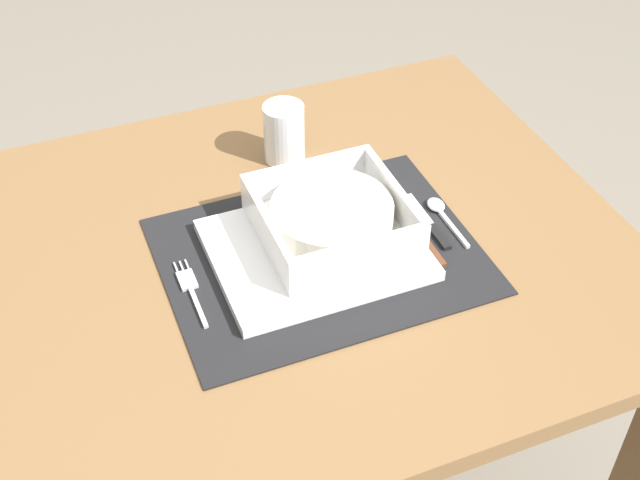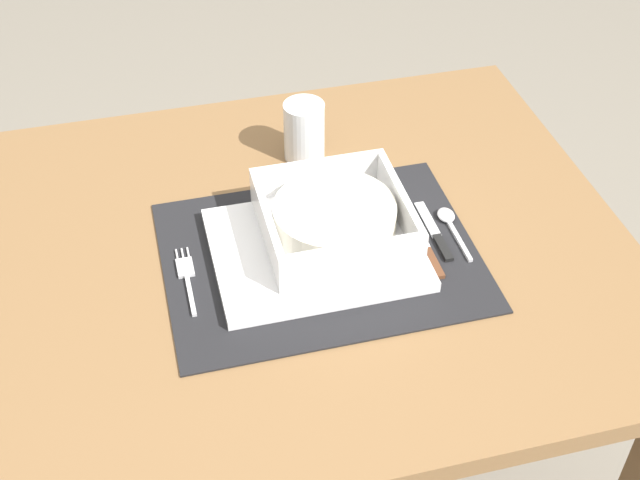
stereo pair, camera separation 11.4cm
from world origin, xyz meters
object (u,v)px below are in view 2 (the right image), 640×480
butter_knife (435,234)px  bread_knife (425,247)px  drinking_glass (304,134)px  porridge_bowl (334,220)px  fork (187,275)px  spoon (448,219)px  dining_table (311,296)px

butter_knife → bread_knife: bearing=-131.3°
drinking_glass → porridge_bowl: bearing=-92.3°
fork → drinking_glass: 0.32m
porridge_bowl → bread_knife: 0.13m
fork → bread_knife: bread_knife is taller
spoon → butter_knife: spoon is taller
dining_table → porridge_bowl: porridge_bowl is taller
dining_table → bread_knife: size_ratio=6.16×
dining_table → spoon: bearing=-2.3°
butter_knife → drinking_glass: size_ratio=1.38×
spoon → bread_knife: bearing=-139.5°
fork → spoon: (0.38, 0.02, 0.00)m
dining_table → spoon: 0.23m
porridge_bowl → fork: 0.21m
bread_knife → drinking_glass: drinking_glass is taller
porridge_bowl → spoon: porridge_bowl is taller
porridge_bowl → fork: bearing=-175.0°
dining_table → fork: (-0.18, -0.03, 0.11)m
butter_knife → bread_knife: (-0.02, -0.02, -0.00)m
butter_knife → drinking_glass: drinking_glass is taller
porridge_bowl → butter_knife: porridge_bowl is taller
spoon → drinking_glass: (-0.16, 0.21, 0.03)m
dining_table → porridge_bowl: 0.15m
fork → bread_knife: size_ratio=0.90×
porridge_bowl → bread_knife: (0.12, -0.04, -0.04)m
fork → spoon: spoon is taller
porridge_bowl → bread_knife: porridge_bowl is taller
dining_table → spoon: (0.20, -0.01, 0.11)m
drinking_glass → fork: bearing=-133.2°
porridge_bowl → fork: (-0.21, -0.02, -0.04)m
dining_table → drinking_glass: drinking_glass is taller
porridge_bowl → drinking_glass: (0.01, 0.21, -0.00)m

